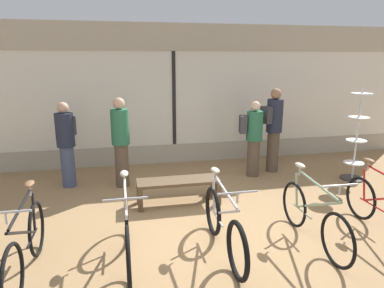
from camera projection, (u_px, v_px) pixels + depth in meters
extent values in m
plane|color=#99754C|center=(212.00, 231.00, 4.96)|extent=(24.00, 24.00, 0.00)
cube|color=#B2A893|center=(175.00, 153.00, 8.24)|extent=(12.00, 0.08, 0.45)
cube|color=silver|center=(174.00, 99.00, 7.92)|extent=(12.00, 0.04, 2.15)
cube|color=#B2A893|center=(173.00, 37.00, 7.59)|extent=(12.00, 0.08, 0.60)
cube|color=black|center=(174.00, 99.00, 7.90)|extent=(0.08, 0.02, 2.15)
torus|color=black|center=(37.00, 229.00, 4.31)|extent=(0.04, 0.70, 0.70)
torus|color=black|center=(13.00, 278.00, 3.34)|extent=(0.04, 0.70, 0.70)
cylinder|color=black|center=(23.00, 233.00, 3.73)|extent=(0.03, 0.96, 0.51)
cylinder|color=black|center=(34.00, 212.00, 4.21)|extent=(0.03, 0.11, 0.49)
cylinder|color=black|center=(20.00, 208.00, 3.69)|extent=(0.03, 0.89, 0.10)
cylinder|color=black|center=(32.00, 238.00, 4.09)|extent=(0.03, 0.46, 0.03)
cylinder|color=#B2B2B7|center=(30.00, 190.00, 4.10)|extent=(0.02, 0.02, 0.14)
ellipsoid|color=brown|center=(29.00, 184.00, 4.08)|extent=(0.11, 0.22, 0.06)
cylinder|color=#B2B2B7|center=(6.00, 218.00, 3.25)|extent=(0.02, 0.02, 0.12)
cylinder|color=#ADADB2|center=(5.00, 212.00, 3.23)|extent=(0.46, 0.02, 0.02)
torus|color=black|center=(126.00, 216.00, 4.62)|extent=(0.05, 0.74, 0.74)
torus|color=black|center=(129.00, 260.00, 3.60)|extent=(0.05, 0.74, 0.74)
cylinder|color=beige|center=(126.00, 219.00, 4.01)|extent=(0.03, 1.01, 0.51)
cylinder|color=beige|center=(126.00, 200.00, 4.52)|extent=(0.03, 0.11, 0.49)
cylinder|color=beige|center=(125.00, 196.00, 3.97)|extent=(0.03, 0.94, 0.10)
cylinder|color=beige|center=(127.00, 224.00, 4.39)|extent=(0.03, 0.49, 0.03)
cylinder|color=#B2B2B7|center=(124.00, 179.00, 4.41)|extent=(0.02, 0.02, 0.14)
ellipsoid|color=#B2A893|center=(124.00, 173.00, 4.39)|extent=(0.11, 0.22, 0.06)
cylinder|color=#B2B2B7|center=(126.00, 204.00, 3.51)|extent=(0.02, 0.02, 0.12)
cylinder|color=#ADADB2|center=(125.00, 199.00, 3.49)|extent=(0.46, 0.02, 0.02)
torus|color=black|center=(213.00, 211.00, 4.82)|extent=(0.06, 0.69, 0.69)
torus|color=black|center=(237.00, 251.00, 3.83)|extent=(0.06, 0.69, 0.69)
cylinder|color=#BCBCC1|center=(225.00, 212.00, 4.23)|extent=(0.03, 0.98, 0.51)
cylinder|color=#BCBCC1|center=(214.00, 196.00, 4.73)|extent=(0.03, 0.11, 0.49)
cylinder|color=#BCBCC1|center=(225.00, 191.00, 4.19)|extent=(0.03, 0.91, 0.10)
cylinder|color=#BCBCC1|center=(218.00, 218.00, 4.60)|extent=(0.03, 0.47, 0.03)
cylinder|color=#B2B2B7|center=(215.00, 176.00, 4.61)|extent=(0.02, 0.02, 0.14)
ellipsoid|color=#B2A893|center=(215.00, 170.00, 4.59)|extent=(0.11, 0.22, 0.06)
cylinder|color=#B2B2B7|center=(237.00, 198.00, 3.74)|extent=(0.02, 0.02, 0.12)
cylinder|color=#ADADB2|center=(238.00, 193.00, 3.72)|extent=(0.46, 0.02, 0.02)
torus|color=black|center=(294.00, 204.00, 5.06)|extent=(0.04, 0.67, 0.67)
torus|color=black|center=(337.00, 240.00, 4.06)|extent=(0.04, 0.67, 0.67)
cylinder|color=gray|center=(317.00, 205.00, 4.46)|extent=(0.03, 0.99, 0.51)
cylinder|color=gray|center=(297.00, 190.00, 4.96)|extent=(0.03, 0.11, 0.49)
cylinder|color=gray|center=(317.00, 184.00, 4.43)|extent=(0.03, 0.92, 0.10)
cylinder|color=gray|center=(302.00, 211.00, 4.83)|extent=(0.03, 0.48, 0.03)
cylinder|color=#B2B2B7|center=(300.00, 171.00, 4.85)|extent=(0.02, 0.02, 0.14)
ellipsoid|color=#B2A893|center=(300.00, 165.00, 4.83)|extent=(0.11, 0.22, 0.06)
cylinder|color=#B2B2B7|center=(340.00, 190.00, 3.97)|extent=(0.02, 0.02, 0.12)
cylinder|color=#ADADB2|center=(340.00, 186.00, 3.95)|extent=(0.46, 0.02, 0.02)
torus|color=black|center=(360.00, 198.00, 5.29)|extent=(0.04, 0.66, 0.66)
cylinder|color=red|center=(364.00, 184.00, 5.20)|extent=(0.03, 0.11, 0.49)
cylinder|color=red|center=(372.00, 205.00, 5.06)|extent=(0.03, 0.49, 0.03)
cylinder|color=#B2B2B7|center=(368.00, 166.00, 5.08)|extent=(0.02, 0.02, 0.14)
ellipsoid|color=brown|center=(369.00, 161.00, 5.06)|extent=(0.11, 0.22, 0.06)
cylinder|color=#333333|center=(352.00, 178.00, 7.12)|extent=(0.48, 0.48, 0.03)
cylinder|color=silver|center=(357.00, 135.00, 6.89)|extent=(0.04, 0.04, 1.87)
cylinder|color=white|center=(354.00, 163.00, 7.04)|extent=(0.40, 0.40, 0.02)
cylinder|color=white|center=(356.00, 140.00, 6.92)|extent=(0.40, 0.40, 0.02)
cylinder|color=white|center=(359.00, 117.00, 6.81)|extent=(0.40, 0.40, 0.02)
cylinder|color=white|center=(362.00, 94.00, 6.69)|extent=(0.40, 0.40, 0.02)
cube|color=brown|center=(178.00, 181.00, 5.80)|extent=(1.40, 0.44, 0.05)
cube|color=brown|center=(140.00, 200.00, 5.55)|extent=(0.08, 0.08, 0.39)
cube|color=brown|center=(218.00, 194.00, 5.81)|extent=(0.08, 0.08, 0.39)
cube|color=brown|center=(139.00, 192.00, 5.89)|extent=(0.08, 0.08, 0.39)
cube|color=brown|center=(213.00, 187.00, 6.16)|extent=(0.08, 0.08, 0.39)
cylinder|color=#424C6B|center=(68.00, 166.00, 6.62)|extent=(0.30, 0.30, 0.80)
cylinder|color=#23283D|center=(65.00, 130.00, 6.45)|extent=(0.40, 0.40, 0.64)
sphere|color=tan|center=(63.00, 108.00, 6.35)|extent=(0.21, 0.21, 0.21)
cube|color=#38383D|center=(69.00, 126.00, 6.67)|extent=(0.26, 0.18, 0.36)
cylinder|color=brown|center=(122.00, 165.00, 6.63)|extent=(0.36, 0.36, 0.85)
cylinder|color=#286647|center=(120.00, 127.00, 6.44)|extent=(0.47, 0.47, 0.67)
sphere|color=tan|center=(119.00, 103.00, 6.34)|extent=(0.22, 0.22, 0.22)
cylinder|color=brown|center=(253.00, 158.00, 7.24)|extent=(0.31, 0.31, 0.78)
cylinder|color=#286647|center=(255.00, 126.00, 7.07)|extent=(0.40, 0.40, 0.61)
sphere|color=beige|center=(255.00, 106.00, 6.97)|extent=(0.20, 0.20, 0.20)
cube|color=#38383D|center=(243.00, 124.00, 7.06)|extent=(0.18, 0.26, 0.36)
cylinder|color=brown|center=(273.00, 152.00, 7.52)|extent=(0.33, 0.33, 0.89)
cylinder|color=#23283D|center=(275.00, 116.00, 7.32)|extent=(0.43, 0.43, 0.70)
sphere|color=#9E7051|center=(276.00, 94.00, 7.21)|extent=(0.23, 0.23, 0.23)
cube|color=#38383D|center=(266.00, 115.00, 7.20)|extent=(0.21, 0.27, 0.36)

